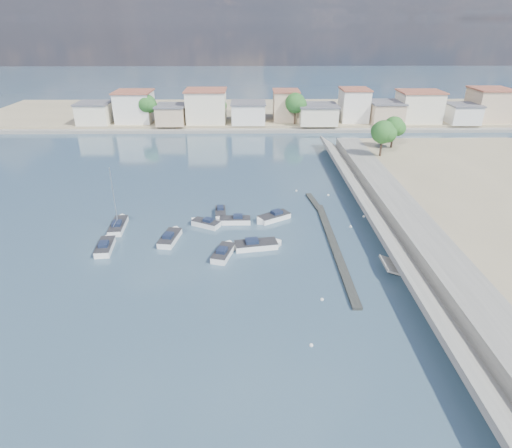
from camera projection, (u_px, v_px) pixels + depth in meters
The scene contains 17 objects.
ground at pixel (269, 171), 81.10m from camera, with size 400.00×400.00×0.00m, color #293D52.
seawall_walkway at pixel (417, 230), 56.62m from camera, with size 5.00×90.00×1.80m, color slate.
breakwater at pixel (330, 237), 56.51m from camera, with size 2.00×31.02×0.35m.
far_shore_land at pixel (262, 113), 127.65m from camera, with size 160.00×40.00×1.40m, color gray.
far_shore_quay at pixel (264, 131), 108.86m from camera, with size 160.00×2.50×0.80m, color slate.
far_town at pixel (304, 108), 112.36m from camera, with size 113.01×12.80×8.35m.
shore_trees at pixel (299, 110), 103.84m from camera, with size 74.56×38.32×7.92m.
motorboat_a at pixel (171, 238), 55.80m from camera, with size 2.63×5.39×1.48m.
motorboat_b at pixel (224, 252), 52.26m from camera, with size 2.92×5.05×1.48m.
motorboat_c at pixel (233, 221), 60.48m from camera, with size 4.87×1.70×1.48m.
motorboat_d at pixel (273, 218), 61.38m from camera, with size 5.00×4.17×1.48m.
motorboat_e at pixel (106, 246), 53.68m from camera, with size 2.28×5.19×1.48m.
motorboat_f at pixel (205, 223), 59.63m from camera, with size 4.24×3.19×1.48m.
motorboat_g at pixel (221, 213), 62.68m from camera, with size 1.81×4.42×1.48m.
motorboat_h at pixel (258, 245), 53.95m from camera, with size 6.05×3.00×1.48m.
sailboat at pixel (119, 225), 59.10m from camera, with size 2.17×5.94×9.00m.
mooring_buoys at pixel (329, 233), 57.63m from camera, with size 11.65×38.07×0.37m.
Camera 1 is at (-3.59, -37.37, 26.17)m, focal length 30.00 mm.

